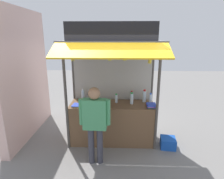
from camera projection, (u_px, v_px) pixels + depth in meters
name	position (u px, v px, depth m)	size (l,w,h in m)	color
ground_plane	(112.00, 140.00, 4.64)	(20.00, 20.00, 0.00)	slate
stall_counter	(112.00, 122.00, 4.51)	(1.96, 0.69, 0.95)	brown
stall_structure	(112.00, 74.00, 4.28)	(2.16, 1.51, 2.74)	#4C4742
water_bottle_rear_center	(116.00, 98.00, 4.44)	(0.06, 0.06, 0.22)	silver
water_bottle_far_right	(144.00, 96.00, 4.49)	(0.09, 0.09, 0.31)	silver
water_bottle_mid_right	(83.00, 95.00, 4.60)	(0.08, 0.08, 0.30)	silver
water_bottle_front_right	(132.00, 98.00, 4.37)	(0.08, 0.08, 0.28)	silver
water_bottle_far_left	(132.00, 96.00, 4.57)	(0.07, 0.07, 0.25)	silver
water_bottle_front_left	(150.00, 98.00, 4.43)	(0.07, 0.07, 0.24)	silver
magazine_stack_back_left	(93.00, 105.00, 4.21)	(0.22, 0.30, 0.06)	red
magazine_stack_left	(151.00, 105.00, 4.18)	(0.23, 0.26, 0.07)	blue
magazine_stack_center	(77.00, 105.00, 4.24)	(0.24, 0.28, 0.04)	white
banana_bunch_rightmost	(110.00, 57.00, 3.66)	(0.11, 0.11, 0.25)	#332D23
banana_bunch_inner_right	(150.00, 60.00, 3.64)	(0.09, 0.10, 0.31)	#332D23
banana_bunch_inner_left	(73.00, 57.00, 3.68)	(0.10, 0.10, 0.26)	#332D23
banana_bunch_leftmost	(125.00, 57.00, 3.64)	(0.10, 0.10, 0.24)	#332D23
vendor_person	(95.00, 119.00, 3.57)	(0.60, 0.23, 1.57)	#383842
plastic_crate	(168.00, 143.00, 4.31)	(0.33, 0.33, 0.23)	#194CB2
neighbour_wall	(24.00, 75.00, 4.59)	(0.20, 2.40, 3.11)	beige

